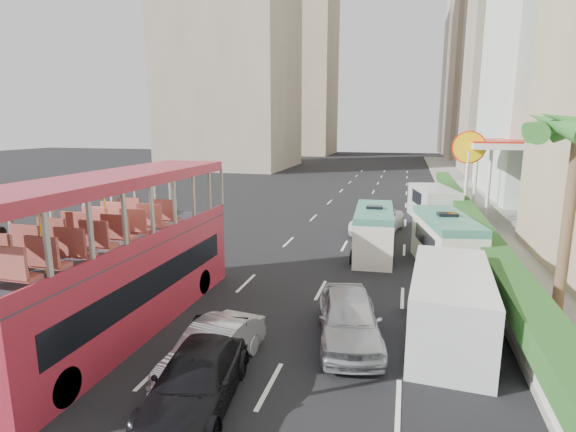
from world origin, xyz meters
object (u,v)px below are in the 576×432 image
(panel_van_far, at_px, (433,204))
(palm_tree, at_px, (567,225))
(car_silver_lane_a, at_px, (214,370))
(minibus_near, at_px, (374,232))
(shell_station, at_px, (512,179))
(double_decker_bus, at_px, (119,254))
(car_black, at_px, (198,403))
(panel_van_near, at_px, (450,306))
(car_silver_lane_b, at_px, (348,342))
(van_asset, at_px, (376,233))
(minibus_far, at_px, (445,243))

(panel_van_far, xyz_separation_m, palm_tree, (3.20, -16.44, 2.24))
(car_silver_lane_a, xyz_separation_m, palm_tree, (9.89, 5.67, 3.38))
(minibus_near, bearing_deg, shell_station, 51.42)
(car_silver_lane_a, distance_m, panel_van_far, 23.13)
(double_decker_bus, bearing_deg, car_black, -37.10)
(panel_van_near, distance_m, shell_station, 22.01)
(car_black, distance_m, shell_station, 28.83)
(minibus_near, distance_m, panel_van_far, 10.37)
(minibus_near, xyz_separation_m, panel_van_far, (3.35, 9.81, -0.07))
(car_silver_lane_b, xyz_separation_m, minibus_near, (0.00, 9.71, 1.21))
(car_black, height_order, panel_van_far, panel_van_far)
(car_silver_lane_b, height_order, minibus_near, minibus_near)
(van_asset, distance_m, shell_station, 11.91)
(car_silver_lane_b, bearing_deg, panel_van_near, 5.60)
(panel_van_near, relative_size, palm_tree, 0.87)
(van_asset, distance_m, minibus_far, 7.50)
(double_decker_bus, bearing_deg, car_silver_lane_b, 7.21)
(minibus_far, bearing_deg, minibus_near, 144.25)
(double_decker_bus, bearing_deg, shell_station, 55.18)
(panel_van_near, bearing_deg, car_silver_lane_a, -147.19)
(van_asset, relative_size, panel_van_near, 0.96)
(car_black, relative_size, minibus_far, 0.79)
(panel_van_near, height_order, panel_van_far, panel_van_far)
(minibus_near, distance_m, shell_station, 15.23)
(car_black, xyz_separation_m, minibus_far, (6.43, 12.20, 1.26))
(double_decker_bus, distance_m, van_asset, 17.31)
(car_black, distance_m, minibus_far, 13.85)
(van_asset, bearing_deg, minibus_far, -52.13)
(shell_station, bearing_deg, minibus_far, -111.22)
(minibus_far, bearing_deg, palm_tree, -68.11)
(car_silver_lane_a, xyz_separation_m, car_silver_lane_b, (3.33, 2.59, 0.00))
(car_silver_lane_a, bearing_deg, double_decker_bus, 164.37)
(palm_tree, bearing_deg, car_silver_lane_a, -150.16)
(van_asset, distance_m, minibus_near, 5.10)
(shell_station, bearing_deg, palm_tree, -96.60)
(car_silver_lane_a, xyz_separation_m, shell_station, (12.09, 24.67, 2.75))
(minibus_far, xyz_separation_m, shell_station, (5.41, 13.94, 1.49))
(car_silver_lane_a, distance_m, car_black, 1.49)
(double_decker_bus, bearing_deg, minibus_far, 40.54)
(minibus_near, relative_size, panel_van_near, 0.98)
(car_silver_lane_a, relative_size, minibus_near, 0.71)
(car_silver_lane_b, relative_size, minibus_far, 0.80)
(car_silver_lane_b, xyz_separation_m, palm_tree, (6.56, 3.08, 3.38))
(minibus_far, relative_size, shell_station, 0.71)
(shell_station, bearing_deg, car_silver_lane_a, -116.10)
(van_asset, xyz_separation_m, panel_van_near, (3.10, -13.75, 1.12))
(car_black, height_order, palm_tree, palm_tree)
(double_decker_bus, height_order, car_silver_lane_b, double_decker_bus)
(minibus_near, height_order, palm_tree, palm_tree)
(double_decker_bus, distance_m, palm_tree, 14.39)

